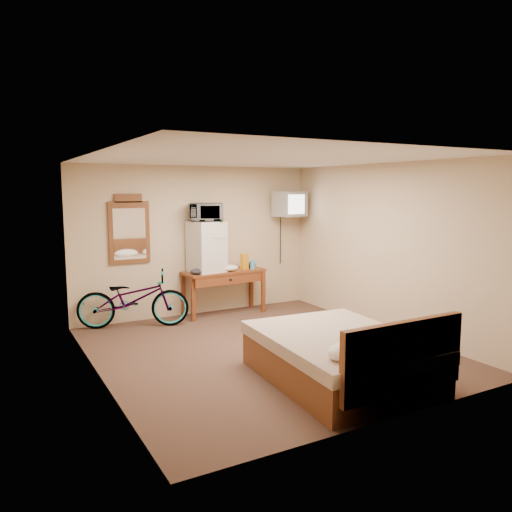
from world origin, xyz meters
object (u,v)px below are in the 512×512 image
object	(u,v)px
mini_fridge	(207,247)
bicycle	(133,299)
microwave	(206,212)
bed	(343,356)
wall_mirror	(129,230)
blue_cup	(253,265)
crt_television	(290,204)
desk	(225,277)

from	to	relation	value
mini_fridge	bicycle	distance (m)	1.47
microwave	bicycle	xyz separation A→B (m)	(-1.28, -0.09, -1.30)
bed	wall_mirror	bearing A→B (deg)	110.29
microwave	blue_cup	distance (m)	1.23
crt_television	wall_mirror	world-z (taller)	crt_television
blue_cup	bed	bearing A→B (deg)	-101.62
bicycle	microwave	bearing A→B (deg)	-66.22
microwave	blue_cup	xyz separation A→B (m)	(0.81, -0.10, -0.92)
crt_television	bed	world-z (taller)	crt_television
crt_television	mini_fridge	bearing A→B (deg)	179.19
mini_fridge	bicycle	xyz separation A→B (m)	(-1.28, -0.09, -0.73)
mini_fridge	crt_television	size ratio (longest dim) A/B	1.30
microwave	crt_television	xyz separation A→B (m)	(1.61, -0.02, 0.11)
mini_fridge	microwave	world-z (taller)	microwave
wall_mirror	crt_television	bearing A→B (deg)	-5.08
desk	blue_cup	xyz separation A→B (m)	(0.51, -0.06, 0.19)
microwave	bed	distance (m)	3.72
blue_cup	wall_mirror	world-z (taller)	wall_mirror
crt_television	wall_mirror	xyz separation A→B (m)	(-2.83, 0.25, -0.37)
desk	bicycle	xyz separation A→B (m)	(-1.58, -0.05, -0.19)
desk	wall_mirror	size ratio (longest dim) A/B	1.30
wall_mirror	bed	size ratio (longest dim) A/B	0.52
desk	microwave	xyz separation A→B (m)	(-0.30, 0.05, 1.11)
desk	bed	distance (m)	3.40
blue_cup	bed	distance (m)	3.43
mini_fridge	bicycle	size ratio (longest dim) A/B	0.50
mini_fridge	bed	world-z (taller)	mini_fridge
wall_mirror	blue_cup	bearing A→B (deg)	-9.25
crt_television	wall_mirror	distance (m)	2.87
desk	mini_fridge	size ratio (longest dim) A/B	1.70
desk	wall_mirror	world-z (taller)	wall_mirror
mini_fridge	crt_television	xyz separation A→B (m)	(1.61, -0.02, 0.68)
microwave	crt_television	size ratio (longest dim) A/B	0.83
mini_fridge	wall_mirror	size ratio (longest dim) A/B	0.77
blue_cup	wall_mirror	xyz separation A→B (m)	(-2.03, 0.33, 0.65)
bicycle	blue_cup	bearing A→B (deg)	-70.67
wall_mirror	bed	distance (m)	4.07
crt_television	bed	distance (m)	4.02
desk	wall_mirror	distance (m)	1.76
desk	mini_fridge	distance (m)	0.62
mini_fridge	wall_mirror	xyz separation A→B (m)	(-1.22, 0.23, 0.31)
bed	microwave	bearing A→B (deg)	92.21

